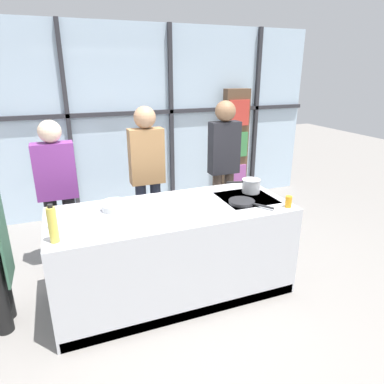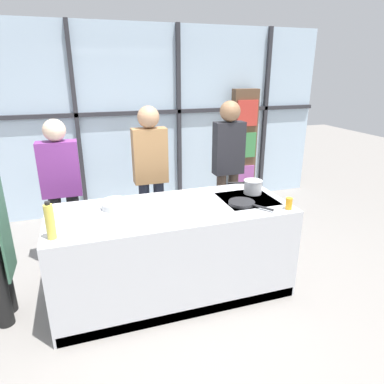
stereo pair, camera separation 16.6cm
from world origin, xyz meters
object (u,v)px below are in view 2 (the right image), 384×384
(spectator_far_left, at_px, (62,185))
(mixing_bowl, at_px, (116,205))
(saucepan, at_px, (253,186))
(white_plate, at_px, (115,200))
(pepper_grinder, at_px, (51,217))
(spectator_center_left, at_px, (151,170))
(frying_pan, at_px, (242,203))
(oil_bottle, at_px, (50,221))
(juice_glass_near, at_px, (289,204))
(spectator_center_right, at_px, (228,161))

(spectator_far_left, xyz_separation_m, mixing_bowl, (0.50, -0.77, -0.01))
(saucepan, distance_m, mixing_bowl, 1.42)
(white_plate, bearing_deg, pepper_grinder, -143.55)
(spectator_center_left, distance_m, white_plate, 0.77)
(white_plate, bearing_deg, frying_pan, -22.45)
(spectator_center_left, bearing_deg, pepper_grinder, 43.53)
(oil_bottle, height_order, juice_glass_near, oil_bottle)
(saucepan, bearing_deg, spectator_center_right, 84.48)
(spectator_center_right, height_order, juice_glass_near, spectator_center_right)
(frying_pan, relative_size, mixing_bowl, 1.53)
(frying_pan, distance_m, mixing_bowl, 1.21)
(spectator_far_left, relative_size, spectator_center_right, 0.93)
(frying_pan, height_order, oil_bottle, oil_bottle)
(spectator_center_right, relative_size, juice_glass_near, 16.26)
(frying_pan, relative_size, oil_bottle, 1.34)
(white_plate, xyz_separation_m, pepper_grinder, (-0.56, -0.41, 0.07))
(saucepan, xyz_separation_m, white_plate, (-1.41, 0.23, -0.07))
(white_plate, height_order, oil_bottle, oil_bottle)
(mixing_bowl, bearing_deg, frying_pan, -14.18)
(frying_pan, relative_size, saucepan, 1.16)
(spectator_center_right, height_order, saucepan, spectator_center_right)
(spectator_far_left, bearing_deg, spectator_center_left, -180.00)
(frying_pan, distance_m, oil_bottle, 1.73)
(spectator_center_right, xyz_separation_m, white_plate, (-1.49, -0.58, -0.15))
(frying_pan, xyz_separation_m, white_plate, (-1.17, 0.48, -0.01))
(spectator_center_left, bearing_deg, juice_glass_near, 128.47)
(saucepan, bearing_deg, white_plate, 170.93)
(spectator_center_right, bearing_deg, mixing_bowl, 27.19)
(pepper_grinder, height_order, juice_glass_near, pepper_grinder)
(mixing_bowl, xyz_separation_m, pepper_grinder, (-0.55, -0.23, 0.05))
(pepper_grinder, distance_m, juice_glass_near, 2.11)
(white_plate, bearing_deg, oil_bottle, -129.73)
(oil_bottle, relative_size, juice_glass_near, 2.76)
(spectator_center_left, relative_size, spectator_center_right, 0.98)
(spectator_far_left, xyz_separation_m, spectator_center_right, (2.00, -0.00, 0.11))
(frying_pan, height_order, white_plate, frying_pan)
(mixing_bowl, distance_m, pepper_grinder, 0.60)
(spectator_far_left, bearing_deg, oil_bottle, 88.20)
(spectator_center_right, bearing_deg, saucepan, 84.48)
(white_plate, relative_size, pepper_grinder, 1.37)
(frying_pan, bearing_deg, saucepan, 46.77)
(spectator_center_right, relative_size, pepper_grinder, 10.11)
(spectator_far_left, height_order, spectator_center_left, spectator_center_left)
(spectator_far_left, relative_size, frying_pan, 4.08)
(spectator_center_left, bearing_deg, saucepan, 138.71)
(white_plate, relative_size, juice_glass_near, 2.20)
(spectator_center_left, xyz_separation_m, saucepan, (0.92, -0.81, -0.05))
(spectator_center_left, bearing_deg, frying_pan, 122.48)
(spectator_center_left, height_order, oil_bottle, spectator_center_left)
(spectator_center_left, height_order, frying_pan, spectator_center_left)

